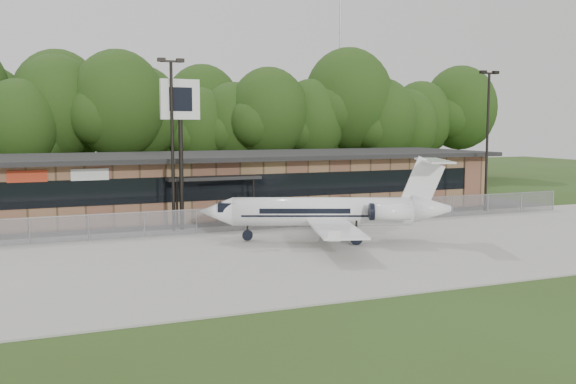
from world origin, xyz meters
name	(u,v)px	position (x,y,z in m)	size (l,w,h in m)	color
ground	(393,289)	(0.00, 0.00, 0.00)	(160.00, 160.00, 0.00)	#2F3F16
apron	(309,251)	(0.00, 8.00, 0.04)	(64.00, 18.00, 0.08)	#9E9B93
parking_lot	(238,220)	(0.00, 19.50, 0.03)	(50.00, 9.00, 0.06)	#383835
terminal	(219,182)	(0.00, 23.94, 2.18)	(41.00, 11.65, 4.30)	#937249
fence	(261,218)	(0.00, 15.00, 0.78)	(46.00, 0.04, 1.52)	gray
treeline	(167,113)	(0.00, 42.00, 7.50)	(72.00, 12.00, 15.00)	#1A3410
radio_mast	(340,73)	(22.00, 48.00, 12.50)	(0.20, 0.20, 25.00)	gray
light_pole_mid	(172,132)	(-5.00, 16.50, 5.98)	(1.55, 0.30, 10.23)	black
light_pole_right	(488,130)	(18.00, 16.50, 5.98)	(1.55, 0.30, 10.23)	black
business_jet	(331,213)	(2.14, 9.76, 1.66)	(13.49, 12.05, 4.63)	white
pole_sign	(180,115)	(-4.43, 16.79, 6.93)	(2.39, 0.46, 9.06)	black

